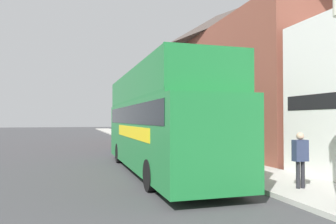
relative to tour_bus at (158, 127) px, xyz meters
name	(u,v)px	position (x,y,z in m)	size (l,w,h in m)	color
ground_plane	(78,151)	(-2.97, 10.63, -1.85)	(144.00, 144.00, 0.00)	#3D3D3F
sidewalk	(177,151)	(3.36, 7.63, -1.78)	(2.85, 108.00, 0.14)	#ADAAA3
brick_terrace_rear	(217,81)	(7.78, 10.91, 3.43)	(6.00, 24.52, 10.57)	brown
tour_bus	(158,127)	(0.00, 0.00, 0.00)	(2.58, 11.38, 4.11)	#1E7A38
parked_car_ahead_of_bus	(138,142)	(0.83, 8.17, -1.16)	(1.90, 4.50, 1.45)	navy
pedestrian_third	(300,155)	(3.07, -4.91, -0.71)	(0.43, 0.24, 1.66)	#232328
lamp_post_second	(197,98)	(2.42, 1.78, 1.37)	(0.35, 0.35, 4.44)	black
lamp_post_third	(152,99)	(2.42, 10.74, 1.84)	(0.35, 0.35, 5.21)	black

